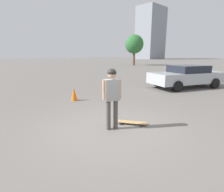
% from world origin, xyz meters
% --- Properties ---
extents(ground_plane, '(220.00, 220.00, 0.00)m').
position_xyz_m(ground_plane, '(0.00, 0.00, 0.00)').
color(ground_plane, slate).
extents(person, '(0.36, 0.48, 1.73)m').
position_xyz_m(person, '(0.00, 0.00, 1.07)').
color(person, '#4C4742').
rests_on(person, ground_plane).
extents(skateboard, '(0.89, 0.68, 0.08)m').
position_xyz_m(skateboard, '(-0.16, -0.66, 0.06)').
color(skateboard, tan).
rests_on(skateboard, ground_plane).
extents(car_parked_near, '(3.51, 5.12, 1.42)m').
position_xyz_m(car_parked_near, '(1.46, -7.98, 0.75)').
color(car_parked_near, '#ADB2B7').
rests_on(car_parked_near, ground_plane).
extents(building_block_distant, '(9.22, 12.72, 23.79)m').
position_xyz_m(building_block_distant, '(47.97, -70.92, 11.90)').
color(building_block_distant, gray).
rests_on(building_block_distant, ground_plane).
extents(tree_distant, '(3.65, 3.65, 5.92)m').
position_xyz_m(tree_distant, '(19.60, -24.58, 4.07)').
color(tree_distant, brown).
rests_on(tree_distant, ground_plane).
extents(traffic_cone, '(0.29, 0.29, 0.64)m').
position_xyz_m(traffic_cone, '(3.54, -0.92, 0.32)').
color(traffic_cone, orange).
rests_on(traffic_cone, ground_plane).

